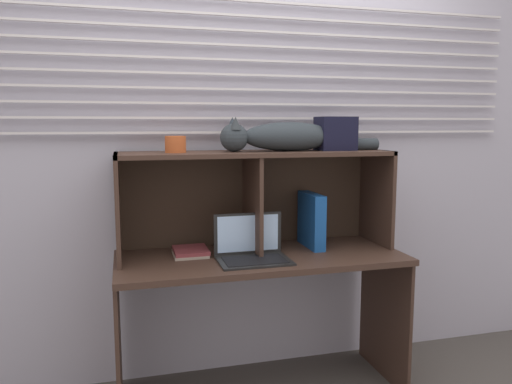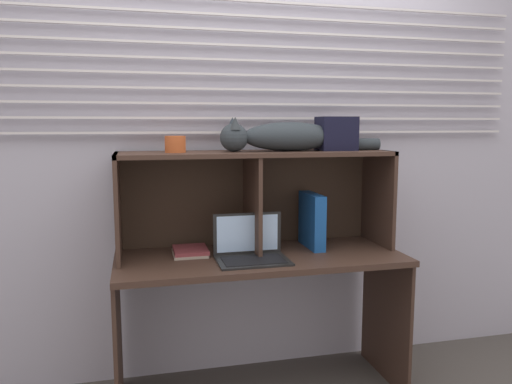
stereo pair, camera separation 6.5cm
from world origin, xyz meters
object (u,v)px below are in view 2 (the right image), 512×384
object	(u,v)px
binder_upright	(312,220)
book_stack	(190,251)
cat	(284,137)
small_basket	(175,144)
laptop	(251,251)
storage_box	(336,134)

from	to	relation	value
binder_upright	book_stack	xyz separation A→B (m)	(-0.65, 0.00, -0.13)
cat	small_basket	distance (m)	0.56
cat	binder_upright	size ratio (longest dim) A/B	2.98
book_stack	small_basket	distance (m)	0.55
cat	book_stack	bearing A→B (deg)	179.96
laptop	binder_upright	size ratio (longest dim) A/B	1.19
cat	storage_box	size ratio (longest dim) A/B	4.46
small_basket	storage_box	size ratio (longest dim) A/B	0.53
laptop	small_basket	distance (m)	0.64
laptop	book_stack	world-z (taller)	laptop
laptop	binder_upright	xyz separation A→B (m)	(0.37, 0.17, 0.10)
cat	storage_box	xyz separation A→B (m)	(0.29, 0.00, 0.02)
laptop	storage_box	world-z (taller)	storage_box
cat	small_basket	world-z (taller)	cat
book_stack	small_basket	xyz separation A→B (m)	(-0.06, -0.00, 0.54)
book_stack	storage_box	xyz separation A→B (m)	(0.78, -0.00, 0.59)
cat	binder_upright	distance (m)	0.48
small_basket	cat	bearing A→B (deg)	0.00
binder_upright	small_basket	distance (m)	0.83
binder_upright	small_basket	size ratio (longest dim) A/B	2.84
binder_upright	small_basket	xyz separation A→B (m)	(-0.72, 0.00, 0.41)
laptop	small_basket	size ratio (longest dim) A/B	3.39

